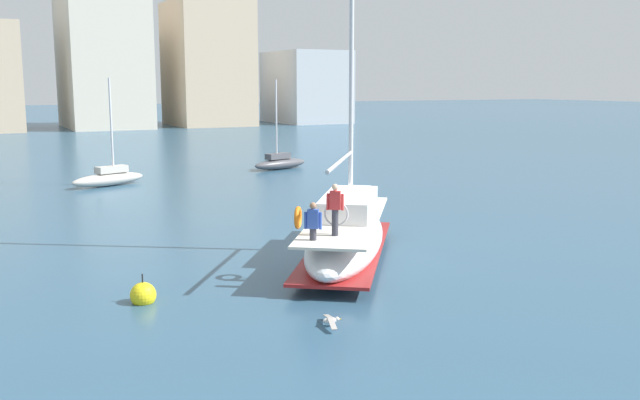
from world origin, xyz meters
The scene contains 7 objects.
ground_plane centered at (0.00, 0.00, 0.00)m, with size 400.00×400.00×0.00m, color #2D516B.
main_sailboat centered at (-0.64, -1.55, 0.92)m, with size 7.55×9.20×13.96m.
moored_sloop_near centered at (-4.65, 20.45, 0.51)m, with size 4.82×2.82×6.36m.
moored_cutter_left centered at (7.77, 23.49, 0.50)m, with size 4.74×2.46×6.31m.
seagull centered at (-4.27, -7.32, 0.17)m, with size 0.50×1.13×0.17m.
mooring_buoy centered at (-8.00, -3.26, 0.22)m, with size 0.72×0.72×0.96m.
waterfront_buildings centered at (-2.87, 79.07, 8.27)m, with size 85.89×18.52×18.96m.
Camera 1 is at (-12.04, -22.15, 5.97)m, focal length 39.38 mm.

